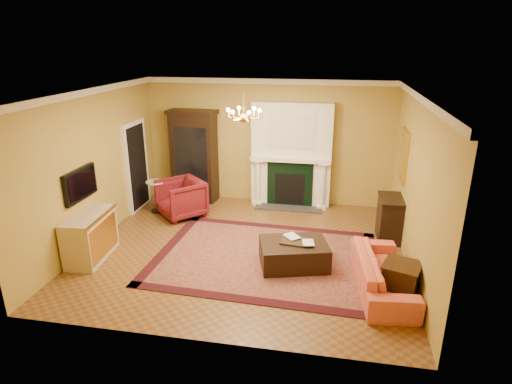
% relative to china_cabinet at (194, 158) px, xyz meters
% --- Properties ---
extents(floor, '(6.00, 5.50, 0.02)m').
position_rel_china_cabinet_xyz_m(floor, '(1.80, -2.49, -1.09)').
color(floor, brown).
rests_on(floor, ground).
extents(ceiling, '(6.00, 5.50, 0.02)m').
position_rel_china_cabinet_xyz_m(ceiling, '(1.80, -2.49, 1.93)').
color(ceiling, white).
rests_on(ceiling, wall_back).
extents(wall_back, '(6.00, 0.02, 3.00)m').
position_rel_china_cabinet_xyz_m(wall_back, '(1.80, 0.27, 0.42)').
color(wall_back, '#B49B40').
rests_on(wall_back, floor).
extents(wall_front, '(6.00, 0.02, 3.00)m').
position_rel_china_cabinet_xyz_m(wall_front, '(1.80, -5.25, 0.42)').
color(wall_front, '#B49B40').
rests_on(wall_front, floor).
extents(wall_left, '(0.02, 5.50, 3.00)m').
position_rel_china_cabinet_xyz_m(wall_left, '(-1.21, -2.49, 0.42)').
color(wall_left, '#B49B40').
rests_on(wall_left, floor).
extents(wall_right, '(0.02, 5.50, 3.00)m').
position_rel_china_cabinet_xyz_m(wall_right, '(4.81, -2.49, 0.42)').
color(wall_right, '#B49B40').
rests_on(wall_right, floor).
extents(fireplace, '(1.90, 0.70, 2.50)m').
position_rel_china_cabinet_xyz_m(fireplace, '(2.40, 0.08, 0.11)').
color(fireplace, white).
rests_on(fireplace, wall_back).
extents(crown_molding, '(6.00, 5.50, 0.12)m').
position_rel_china_cabinet_xyz_m(crown_molding, '(1.80, -1.53, 1.86)').
color(crown_molding, silver).
rests_on(crown_molding, ceiling).
extents(doorway, '(0.08, 1.05, 2.10)m').
position_rel_china_cabinet_xyz_m(doorway, '(-1.16, -0.79, -0.04)').
color(doorway, white).
rests_on(doorway, wall_left).
extents(tv_panel, '(0.09, 0.95, 0.58)m').
position_rel_china_cabinet_xyz_m(tv_panel, '(-1.15, -3.09, 0.27)').
color(tv_panel, black).
rests_on(tv_panel, wall_left).
extents(gilt_mirror, '(0.06, 0.76, 1.05)m').
position_rel_china_cabinet_xyz_m(gilt_mirror, '(4.76, -1.09, 0.57)').
color(gilt_mirror, gold).
rests_on(gilt_mirror, wall_right).
extents(chandelier, '(0.63, 0.55, 0.53)m').
position_rel_china_cabinet_xyz_m(chandelier, '(1.80, -2.49, 1.52)').
color(chandelier, gold).
rests_on(chandelier, ceiling).
extents(oriental_rug, '(4.16, 3.20, 0.02)m').
position_rel_china_cabinet_xyz_m(oriental_rug, '(2.23, -2.78, -1.08)').
color(oriental_rug, '#4D1015').
rests_on(oriental_rug, floor).
extents(china_cabinet, '(1.13, 0.61, 2.17)m').
position_rel_china_cabinet_xyz_m(china_cabinet, '(0.00, 0.00, 0.00)').
color(china_cabinet, black).
rests_on(china_cabinet, floor).
extents(wingback_armchair, '(1.26, 1.26, 0.95)m').
position_rel_china_cabinet_xyz_m(wingback_armchair, '(0.02, -1.12, -0.61)').
color(wingback_armchair, maroon).
rests_on(wingback_armchair, floor).
extents(pedestal_table, '(0.42, 0.42, 0.75)m').
position_rel_china_cabinet_xyz_m(pedestal_table, '(-0.65, -0.98, -0.65)').
color(pedestal_table, black).
rests_on(pedestal_table, floor).
extents(commode, '(0.64, 1.20, 0.86)m').
position_rel_china_cabinet_xyz_m(commode, '(-0.93, -3.34, -0.65)').
color(commode, beige).
rests_on(commode, floor).
extents(coral_sofa, '(0.78, 2.05, 0.78)m').
position_rel_china_cabinet_xyz_m(coral_sofa, '(4.28, -3.46, -0.69)').
color(coral_sofa, '#DD6F46').
rests_on(coral_sofa, floor).
extents(end_table, '(0.64, 0.64, 0.58)m').
position_rel_china_cabinet_xyz_m(end_table, '(4.52, -3.72, -0.79)').
color(end_table, '#35220E').
rests_on(end_table, floor).
extents(console_table, '(0.45, 0.78, 0.86)m').
position_rel_china_cabinet_xyz_m(console_table, '(4.58, -1.50, -0.66)').
color(console_table, black).
rests_on(console_table, floor).
extents(leather_ottoman, '(1.36, 1.13, 0.44)m').
position_rel_china_cabinet_xyz_m(leather_ottoman, '(2.79, -2.97, -0.85)').
color(leather_ottoman, black).
rests_on(leather_ottoman, oriental_rug).
extents(ottoman_tray, '(0.49, 0.41, 0.03)m').
position_rel_china_cabinet_xyz_m(ottoman_tray, '(2.79, -2.94, -0.62)').
color(ottoman_tray, black).
rests_on(ottoman_tray, leather_ottoman).
extents(book_a, '(0.18, 0.16, 0.29)m').
position_rel_china_cabinet_xyz_m(book_a, '(2.65, -2.88, -0.46)').
color(book_a, gray).
rests_on(book_a, ottoman_tray).
extents(book_b, '(0.20, 0.06, 0.27)m').
position_rel_china_cabinet_xyz_m(book_b, '(2.94, -3.02, -0.47)').
color(book_b, gray).
rests_on(book_b, ottoman_tray).
extents(topiary_left, '(0.17, 0.17, 0.45)m').
position_rel_china_cabinet_xyz_m(topiary_left, '(1.69, 0.04, 0.39)').
color(topiary_left, gray).
rests_on(topiary_left, fireplace).
extents(topiary_right, '(0.17, 0.17, 0.45)m').
position_rel_china_cabinet_xyz_m(topiary_right, '(3.01, 0.04, 0.39)').
color(topiary_right, gray).
rests_on(topiary_right, fireplace).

